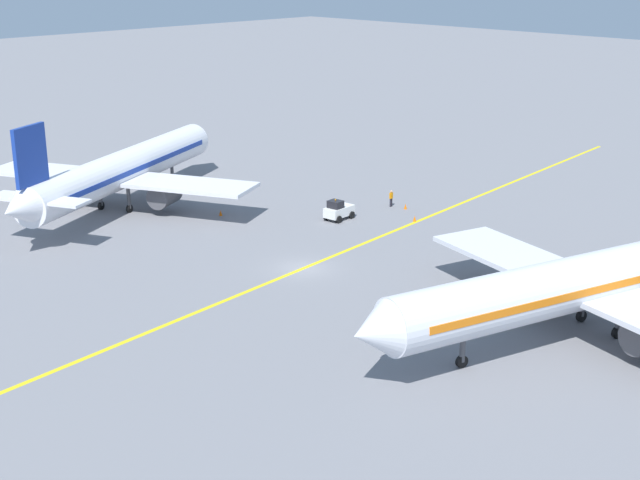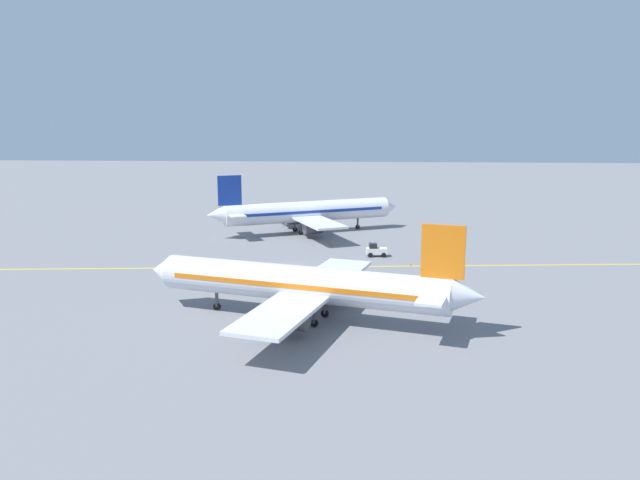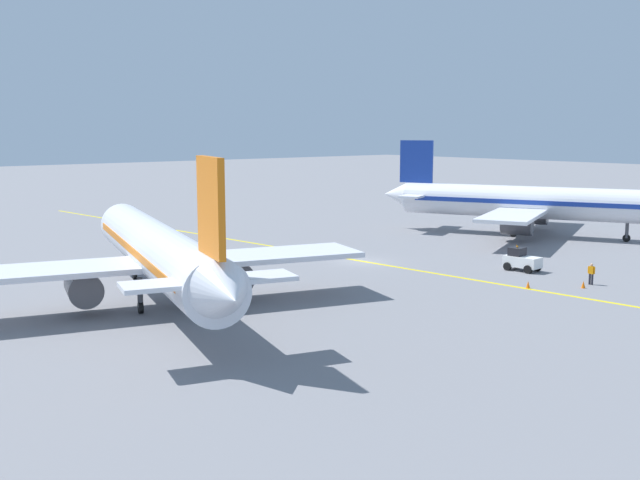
{
  "view_description": "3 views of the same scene",
  "coord_description": "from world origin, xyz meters",
  "views": [
    {
      "loc": [
        -48.21,
        47.0,
        24.42
      ],
      "look_at": [
        -5.33,
        3.5,
        4.44
      ],
      "focal_mm": 50.0,
      "sensor_mm": 36.0,
      "label": 1
    },
    {
      "loc": [
        -82.44,
        -9.25,
        20.3
      ],
      "look_at": [
        1.48,
        -4.0,
        3.53
      ],
      "focal_mm": 35.0,
      "sensor_mm": 36.0,
      "label": 2
    },
    {
      "loc": [
        -45.58,
        -49.31,
        11.97
      ],
      "look_at": [
        -3.42,
        1.98,
        2.07
      ],
      "focal_mm": 42.0,
      "sensor_mm": 36.0,
      "label": 3
    }
  ],
  "objects": [
    {
      "name": "traffic_cone_by_wingtip",
      "position": [
        1.82,
        -16.48,
        0.28
      ],
      "size": [
        0.32,
        0.32,
        0.55
      ],
      "primitive_type": "cone",
      "color": "orange",
      "rests_on": "ground"
    },
    {
      "name": "traffic_cone_near_nose",
      "position": [
        16.35,
        -4.86,
        0.28
      ],
      "size": [
        0.32,
        0.32,
        0.55
      ],
      "primitive_type": "cone",
      "color": "orange",
      "rests_on": "ground"
    },
    {
      "name": "traffic_cone_mid_apron",
      "position": [
        5.1,
        -19.11,
        0.28
      ],
      "size": [
        0.32,
        0.32,
        0.55
      ],
      "primitive_type": "cone",
      "color": "orange",
      "rests_on": "ground"
    },
    {
      "name": "baggage_tug_white",
      "position": [
        7.37,
        -11.88,
        0.9
      ],
      "size": [
        1.95,
        3.11,
        2.11
      ],
      "color": "white",
      "rests_on": "ground"
    },
    {
      "name": "apron_yellow_centreline",
      "position": [
        0.0,
        0.0,
        0.0
      ],
      "size": [
        11.99,
        119.48,
        0.01
      ],
      "primitive_type": "cube",
      "rotation": [
        0.0,
        0.0,
        0.1
      ],
      "color": "yellow",
      "rests_on": "ground"
    },
    {
      "name": "airplane_at_gate",
      "position": [
        -22.42,
        -4.0,
        3.71
      ],
      "size": [
        28.35,
        34.93,
        10.6
      ],
      "color": "silver",
      "rests_on": "ground"
    },
    {
      "name": "ground_plane",
      "position": [
        0.0,
        0.0,
        0.0
      ],
      "size": [
        400.0,
        400.0,
        0.0
      ],
      "primitive_type": "plane",
      "color": "slate"
    },
    {
      "name": "ground_crew_worker",
      "position": [
        6.69,
        -18.78,
        0.91
      ],
      "size": [
        0.27,
        0.57,
        1.68
      ],
      "color": "#23232D",
      "rests_on": "ground"
    },
    {
      "name": "airplane_adjacent_stand",
      "position": [
        25.6,
        -0.02,
        3.71
      ],
      "size": [
        27.58,
        33.46,
        10.6
      ],
      "color": "white",
      "rests_on": "ground"
    }
  ]
}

